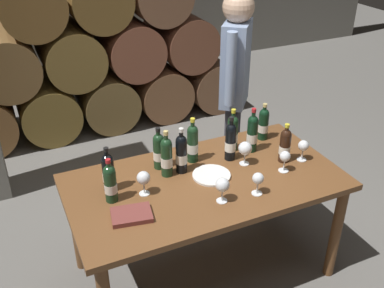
# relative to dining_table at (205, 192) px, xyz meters

# --- Properties ---
(ground_plane) EXTENTS (14.00, 14.00, 0.00)m
(ground_plane) POSITION_rel_dining_table_xyz_m (0.00, 0.00, -0.67)
(ground_plane) COLOR #66635E
(barrel_stack) EXTENTS (3.12, 0.90, 1.69)m
(barrel_stack) POSITION_rel_dining_table_xyz_m (0.00, 2.60, 0.09)
(barrel_stack) COLOR brown
(barrel_stack) RESTS_ON ground_plane
(dining_table) EXTENTS (1.70, 0.90, 0.76)m
(dining_table) POSITION_rel_dining_table_xyz_m (0.00, 0.00, 0.00)
(dining_table) COLOR brown
(dining_table) RESTS_ON ground_plane
(wine_bottle_0) EXTENTS (0.07, 0.07, 0.31)m
(wine_bottle_0) POSITION_rel_dining_table_xyz_m (0.26, 0.16, 0.22)
(wine_bottle_0) COLOR black
(wine_bottle_0) RESTS_ON dining_table
(wine_bottle_1) EXTENTS (0.07, 0.07, 0.31)m
(wine_bottle_1) POSITION_rel_dining_table_xyz_m (-0.10, 0.15, 0.22)
(wine_bottle_1) COLOR black
(wine_bottle_1) RESTS_ON dining_table
(wine_bottle_2) EXTENTS (0.07, 0.07, 0.31)m
(wine_bottle_2) POSITION_rel_dining_table_xyz_m (0.02, 0.24, 0.23)
(wine_bottle_2) COLOR #19381E
(wine_bottle_2) RESTS_ON dining_table
(wine_bottle_3) EXTENTS (0.07, 0.07, 0.27)m
(wine_bottle_3) POSITION_rel_dining_table_xyz_m (0.57, -0.02, 0.21)
(wine_bottle_3) COLOR black
(wine_bottle_3) RESTS_ON dining_table
(wine_bottle_4) EXTENTS (0.07, 0.07, 0.31)m
(wine_bottle_4) POSITION_rel_dining_table_xyz_m (-0.20, 0.15, 0.22)
(wine_bottle_4) COLOR #19381E
(wine_bottle_4) RESTS_ON dining_table
(wine_bottle_5) EXTENTS (0.07, 0.07, 0.27)m
(wine_bottle_5) POSITION_rel_dining_table_xyz_m (0.61, 0.30, 0.21)
(wine_bottle_5) COLOR black
(wine_bottle_5) RESTS_ON dining_table
(wine_bottle_6) EXTENTS (0.07, 0.07, 0.32)m
(wine_bottle_6) POSITION_rel_dining_table_xyz_m (0.44, 0.19, 0.23)
(wine_bottle_6) COLOR black
(wine_bottle_6) RESTS_ON dining_table
(wine_bottle_7) EXTENTS (0.07, 0.07, 0.29)m
(wine_bottle_7) POSITION_rel_dining_table_xyz_m (-0.56, 0.14, 0.22)
(wine_bottle_7) COLOR black
(wine_bottle_7) RESTS_ON dining_table
(wine_bottle_8) EXTENTS (0.07, 0.07, 0.31)m
(wine_bottle_8) POSITION_rel_dining_table_xyz_m (0.33, 0.26, 0.22)
(wine_bottle_8) COLOR #19381E
(wine_bottle_8) RESTS_ON dining_table
(wine_bottle_9) EXTENTS (0.07, 0.07, 0.28)m
(wine_bottle_9) POSITION_rel_dining_table_xyz_m (-0.58, 0.03, 0.21)
(wine_bottle_9) COLOR #19381E
(wine_bottle_9) RESTS_ON dining_table
(wine_bottle_10) EXTENTS (0.07, 0.07, 0.29)m
(wine_bottle_10) POSITION_rel_dining_table_xyz_m (-0.21, 0.25, 0.22)
(wine_bottle_10) COLOR #19381E
(wine_bottle_10) RESTS_ON dining_table
(wine_glass_0) EXTENTS (0.09, 0.09, 0.16)m
(wine_glass_0) POSITION_rel_dining_table_xyz_m (0.31, 0.06, 0.21)
(wine_glass_0) COLOR white
(wine_glass_0) RESTS_ON dining_table
(wine_glass_1) EXTENTS (0.07, 0.07, 0.14)m
(wine_glass_1) POSITION_rel_dining_table_xyz_m (0.21, -0.26, 0.19)
(wine_glass_1) COLOR white
(wine_glass_1) RESTS_ON dining_table
(wine_glass_2) EXTENTS (0.07, 0.07, 0.15)m
(wine_glass_2) POSITION_rel_dining_table_xyz_m (0.68, -0.06, 0.19)
(wine_glass_2) COLOR white
(wine_glass_2) RESTS_ON dining_table
(wine_glass_3) EXTENTS (0.08, 0.08, 0.15)m
(wine_glass_3) POSITION_rel_dining_table_xyz_m (-0.39, 0.02, 0.20)
(wine_glass_3) COLOR white
(wine_glass_3) RESTS_ON dining_table
(wine_glass_4) EXTENTS (0.07, 0.07, 0.14)m
(wine_glass_4) POSITION_rel_dining_table_xyz_m (0.50, -0.12, 0.19)
(wine_glass_4) COLOR white
(wine_glass_4) RESTS_ON dining_table
(wine_glass_5) EXTENTS (0.08, 0.08, 0.16)m
(wine_glass_5) POSITION_rel_dining_table_xyz_m (-0.01, -0.24, 0.20)
(wine_glass_5) COLOR white
(wine_glass_5) RESTS_ON dining_table
(tasting_notebook) EXTENTS (0.24, 0.20, 0.03)m
(tasting_notebook) POSITION_rel_dining_table_xyz_m (-0.53, -0.16, 0.11)
(tasting_notebook) COLOR brown
(tasting_notebook) RESTS_ON dining_table
(serving_plate) EXTENTS (0.24, 0.24, 0.01)m
(serving_plate) POSITION_rel_dining_table_xyz_m (0.05, 0.02, 0.10)
(serving_plate) COLOR white
(serving_plate) RESTS_ON dining_table
(sommelier_presenting) EXTENTS (0.34, 0.40, 1.72)m
(sommelier_presenting) POSITION_rel_dining_table_xyz_m (0.62, 0.75, 0.37)
(sommelier_presenting) COLOR #383842
(sommelier_presenting) RESTS_ON ground_plane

